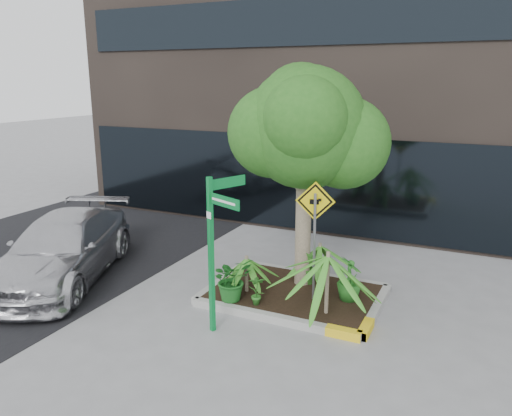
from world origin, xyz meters
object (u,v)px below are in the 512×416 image
at_px(tree, 306,128).
at_px(cattle_sign, 315,222).
at_px(street_sign_post, 215,238).
at_px(parked_car, 63,248).

relative_size(tree, cattle_sign, 1.97).
bearing_deg(cattle_sign, street_sign_post, -143.17).
bearing_deg(parked_car, street_sign_post, -30.61).
distance_m(tree, cattle_sign, 1.84).
height_order(parked_car, street_sign_post, street_sign_post).
xyz_separation_m(street_sign_post, cattle_sign, (1.22, 1.45, 0.04)).
relative_size(street_sign_post, cattle_sign, 1.17).
relative_size(tree, street_sign_post, 1.68).
height_order(tree, street_sign_post, tree).
bearing_deg(tree, street_sign_post, -107.93).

